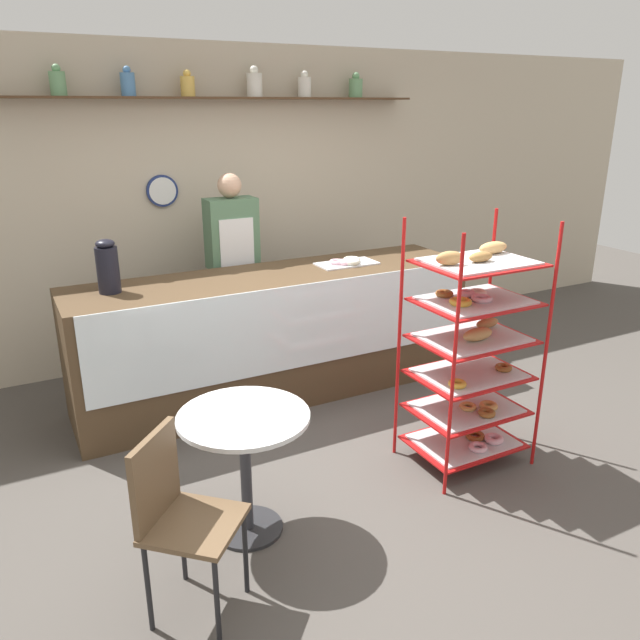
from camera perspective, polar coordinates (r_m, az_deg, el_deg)
The scene contains 9 objects.
ground_plane at distance 4.21m, azimuth 2.58°, elevation -12.47°, with size 14.00×14.00×0.00m, color #4C4742.
back_wall at distance 5.72m, azimuth -8.91°, elevation 10.49°, with size 10.00×0.30×2.70m.
display_counter at distance 4.91m, azimuth -4.00°, elevation -1.31°, with size 3.12×0.75×0.99m.
pastry_rack at distance 3.98m, azimuth 13.71°, elevation -2.76°, with size 0.73×0.55×1.58m.
person_worker at distance 5.22m, azimuth -7.93°, elevation 4.77°, with size 0.41×0.23×1.69m.
cafe_table at distance 3.33m, azimuth -6.90°, elevation -11.23°, with size 0.69×0.69×0.70m.
cafe_chair at distance 2.91m, azimuth -13.01°, elevation -16.31°, with size 0.54×0.54×0.88m.
coffee_carafe at distance 4.45m, azimuth -18.85°, elevation 4.62°, with size 0.15×0.15×0.37m.
donut_tray_counter at distance 5.01m, azimuth 2.50°, elevation 5.31°, with size 0.49×0.25×0.05m.
Camera 1 is at (-1.83, -3.09, 2.21)m, focal length 35.00 mm.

